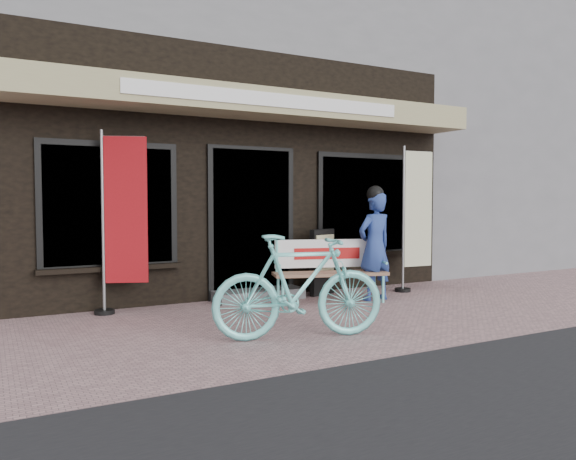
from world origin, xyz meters
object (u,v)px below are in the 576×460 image
bench (329,265)px  menu_stand (322,261)px  bicycle (299,286)px  nobori_cream (415,217)px  person (375,244)px  nobori_red (122,220)px

bench → menu_stand: size_ratio=1.66×
bicycle → menu_stand: (1.63, 2.17, -0.03)m
bench → nobori_cream: nobori_cream is taller
person → bicycle: 2.53m
bench → bicycle: 2.21m
person → menu_stand: person is taller
nobori_cream → bench: bearing=-171.9°
bench → person: 0.73m
nobori_red → nobori_cream: size_ratio=1.01×
bicycle → nobori_cream: (3.12, 1.82, 0.63)m
person → nobori_red: size_ratio=0.71×
nobori_red → bicycle: bearing=-37.9°
bicycle → menu_stand: bicycle is taller
bench → person: bearing=-3.0°
person → nobori_cream: size_ratio=0.72×
nobori_red → bench: bearing=10.9°
bicycle → menu_stand: size_ratio=1.81×
bicycle → person: bearing=-39.9°
bicycle → nobori_cream: bearing=-44.8°
person → bicycle: person is taller
bench → nobori_cream: size_ratio=0.73×
bicycle → nobori_red: 2.61m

